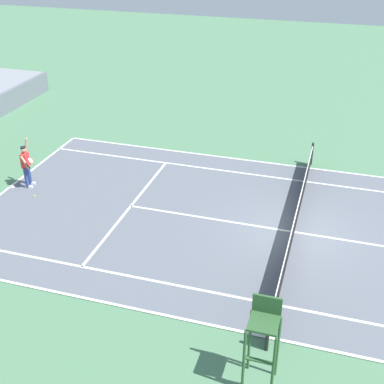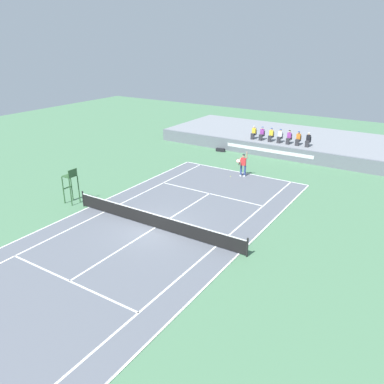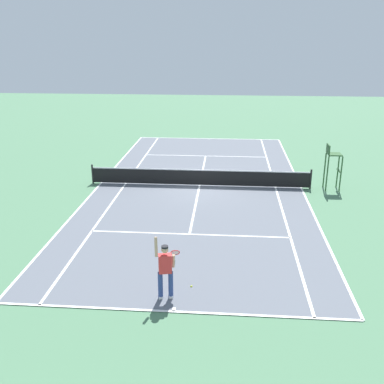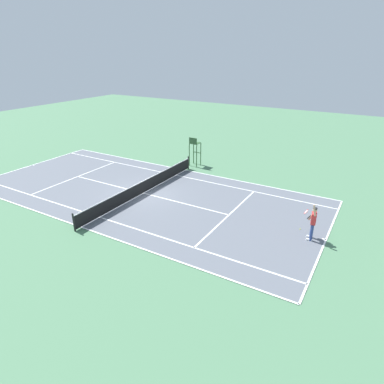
% 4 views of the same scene
% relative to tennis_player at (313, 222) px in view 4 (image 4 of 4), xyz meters
% --- Properties ---
extents(ground_plane, '(80.00, 80.00, 0.00)m').
position_rel_tennis_player_xyz_m(ground_plane, '(-0.32, -11.16, -0.99)').
color(ground_plane, '#4C7A56').
extents(court, '(11.08, 23.88, 0.03)m').
position_rel_tennis_player_xyz_m(court, '(-0.32, -11.16, -0.98)').
color(court, slate).
rests_on(court, ground).
extents(net, '(11.98, 0.10, 1.07)m').
position_rel_tennis_player_xyz_m(net, '(-0.32, -11.16, -0.47)').
color(net, black).
rests_on(net, ground).
extents(tennis_player, '(0.75, 0.73, 2.08)m').
position_rel_tennis_player_xyz_m(tennis_player, '(0.00, 0.00, 0.00)').
color(tennis_player, navy).
rests_on(tennis_player, ground).
extents(tennis_ball, '(0.07, 0.07, 0.07)m').
position_rel_tennis_player_xyz_m(tennis_ball, '(-0.74, -0.69, -0.96)').
color(tennis_ball, '#D1E533').
rests_on(tennis_ball, ground).
extents(umpire_chair, '(0.77, 0.77, 2.44)m').
position_rel_tennis_player_xyz_m(umpire_chair, '(-7.30, -11.16, 0.56)').
color(umpire_chair, '#2D562D').
rests_on(umpire_chair, ground).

